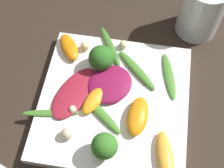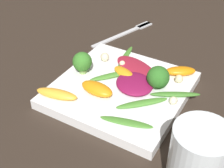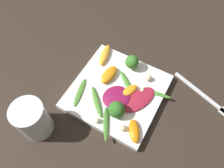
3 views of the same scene
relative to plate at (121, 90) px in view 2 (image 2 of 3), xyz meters
name	(u,v)px [view 2 (image 2 of 3)]	position (x,y,z in m)	size (l,w,h in m)	color
ground_plane	(121,94)	(0.00, 0.00, -0.01)	(2.40, 2.40, 0.00)	#2D231C
plate	(121,90)	(0.00, 0.00, 0.00)	(0.24, 0.24, 0.02)	white
drinking_glass	(198,160)	(0.19, -0.13, 0.04)	(0.08, 0.08, 0.11)	white
fork	(129,31)	(-0.10, 0.24, -0.01)	(0.08, 0.19, 0.01)	silver
radicchio_leaf_0	(134,84)	(0.02, 0.01, 0.02)	(0.10, 0.10, 0.01)	maroon
radicchio_leaf_1	(136,68)	(0.00, 0.07, 0.01)	(0.12, 0.09, 0.01)	maroon
orange_segment_0	(180,71)	(0.08, 0.09, 0.02)	(0.06, 0.05, 0.02)	orange
orange_segment_1	(97,89)	(-0.03, -0.04, 0.02)	(0.07, 0.04, 0.02)	orange
orange_segment_2	(125,73)	(-0.01, 0.03, 0.02)	(0.06, 0.05, 0.01)	orange
orange_segment_3	(57,94)	(-0.08, -0.09, 0.02)	(0.08, 0.04, 0.02)	#FCAD33
broccoli_floret_0	(83,62)	(-0.09, 0.00, 0.04)	(0.04, 0.04, 0.05)	#84AD5B
broccoli_floret_1	(158,77)	(0.06, 0.03, 0.03)	(0.04, 0.04, 0.04)	#84AD5B
arugula_sprig_0	(175,94)	(0.10, 0.02, 0.01)	(0.09, 0.06, 0.01)	#3D7528
arugula_sprig_1	(125,56)	(-0.04, 0.09, 0.01)	(0.03, 0.09, 0.00)	#47842D
arugula_sprig_2	(126,122)	(0.06, -0.08, 0.01)	(0.09, 0.04, 0.00)	#47842D
arugula_sprig_3	(142,103)	(0.06, -0.03, 0.01)	(0.08, 0.08, 0.01)	#47842D
arugula_sprig_4	(112,75)	(-0.03, 0.02, 0.01)	(0.07, 0.08, 0.01)	#47842D
macadamia_nut_0	(179,79)	(0.09, 0.07, 0.02)	(0.02, 0.02, 0.02)	beige
macadamia_nut_1	(105,57)	(-0.07, 0.06, 0.02)	(0.02, 0.02, 0.02)	beige
macadamia_nut_2	(174,100)	(0.11, 0.00, 0.02)	(0.01, 0.01, 0.01)	beige
macadamia_nut_3	(122,63)	(-0.03, 0.06, 0.02)	(0.01, 0.01, 0.01)	beige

